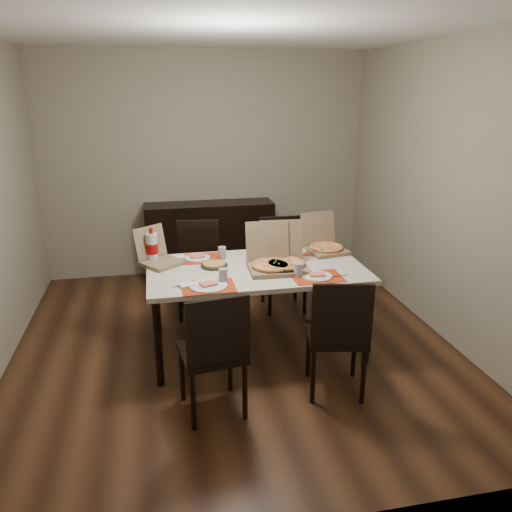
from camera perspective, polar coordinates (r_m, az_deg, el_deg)
name	(u,v)px	position (r m, az deg, el deg)	size (l,w,h in m)	color
ground	(235,345)	(4.54, -2.47, -10.13)	(3.80, 4.00, 0.02)	#462815
room_walls	(224,142)	(4.44, -3.70, 12.88)	(3.84, 4.02, 2.62)	gray
sideboard	(210,240)	(6.00, -5.25, 1.83)	(1.50, 0.40, 0.90)	black
dining_table	(256,275)	(4.20, 0.00, -2.15)	(1.80, 1.00, 0.75)	beige
chair_near_left	(214,350)	(3.41, -4.80, -10.62)	(0.47, 0.47, 0.93)	black
chair_near_right	(338,332)	(3.66, 9.35, -8.62)	(0.50, 0.50, 0.93)	black
chair_far_left	(199,264)	(5.01, -6.59, -0.89)	(0.47, 0.47, 0.93)	black
chair_far_right	(282,259)	(5.14, 2.99, -0.31)	(0.43, 0.43, 0.93)	black
setting_near_left	(210,283)	(3.80, -5.32, -3.14)	(0.47, 0.30, 0.11)	#BB2A0C
setting_near_right	(312,274)	(3.98, 6.40, -2.11)	(0.46, 0.30, 0.11)	#BB2A0C
setting_far_left	(202,257)	(4.40, -6.19, -0.06)	(0.49, 0.30, 0.11)	#BB2A0C
setting_far_right	(290,251)	(4.55, 3.92, 0.61)	(0.49, 0.30, 0.11)	#BB2A0C
napkin_loose	(262,267)	(4.17, 0.66, -1.24)	(0.12, 0.11, 0.02)	white
pizza_box_center	(271,263)	(4.11, 1.67, -0.80)	(0.38, 0.42, 0.37)	brown
pizza_box_right	(325,246)	(4.62, 7.85, 1.19)	(0.39, 0.42, 0.34)	brown
pizza_box_left	(159,257)	(4.33, -11.04, -0.14)	(0.44, 0.45, 0.31)	brown
pizza_box_extra	(284,261)	(4.15, 3.27, -0.62)	(0.39, 0.43, 0.37)	brown
faina_plate	(214,265)	(4.21, -4.81, -1.03)	(0.23, 0.23, 0.03)	black
dip_bowl	(266,257)	(4.39, 1.11, -0.11)	(0.11, 0.11, 0.03)	white
soda_bottle	(152,248)	(4.36, -11.79, 0.93)	(0.10, 0.10, 0.30)	silver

